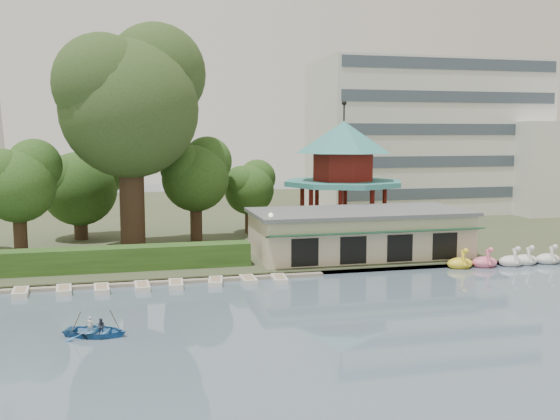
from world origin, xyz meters
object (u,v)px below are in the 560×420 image
object	(u,v)px
dock	(91,285)
rowboat_with_passengers	(96,327)
pavilion	(343,167)
big_tree	(131,97)
boathouse	(359,232)

from	to	relation	value
dock	rowboat_with_passengers	distance (m)	11.50
dock	pavilion	bearing A→B (deg)	31.66
pavilion	big_tree	bearing A→B (deg)	-169.65
pavilion	boathouse	bearing A→B (deg)	-101.28
dock	pavilion	world-z (taller)	pavilion
boathouse	big_tree	bearing A→B (deg)	161.73
boathouse	big_tree	distance (m)	22.99
dock	big_tree	distance (m)	17.97
dock	big_tree	bearing A→B (deg)	73.95
big_tree	rowboat_with_passengers	size ratio (longest dim) A/B	3.61
big_tree	boathouse	bearing A→B (deg)	-18.27
dock	boathouse	world-z (taller)	boathouse
boathouse	big_tree	size ratio (longest dim) A/B	0.92
dock	pavilion	size ratio (longest dim) A/B	2.52
dock	big_tree	size ratio (longest dim) A/B	1.68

